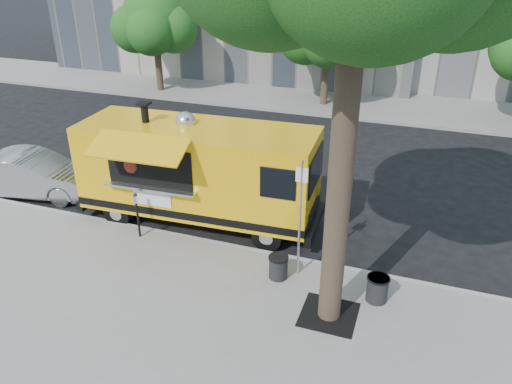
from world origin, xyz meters
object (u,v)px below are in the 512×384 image
far_tree_a (155,20)px  food_truck (197,171)px  trash_bin_left (278,266)px  trash_bin_right (377,288)px  far_tree_b (328,27)px  sedan (33,174)px  sign_post (300,213)px  parking_meter (137,210)px

far_tree_a → food_truck: size_ratio=0.76×
trash_bin_left → trash_bin_right: (2.35, -0.08, 0.02)m
far_tree_a → far_tree_b: (9.00, 0.40, 0.06)m
far_tree_b → trash_bin_right: (4.50, -14.64, -3.35)m
sedan → trash_bin_right: size_ratio=6.96×
far_tree_a → far_tree_b: bearing=2.5°
food_truck → sedan: 5.86m
far_tree_a → sedan: far_tree_a is taller
far_tree_a → trash_bin_left: bearing=-51.8°
sedan → trash_bin_left: bearing=-111.7°
far_tree_a → trash_bin_right: (13.50, -14.24, -3.29)m
sign_post → trash_bin_left: bearing=-141.8°
sedan → trash_bin_left: size_ratio=7.37×
trash_bin_left → sign_post: bearing=38.2°
far_tree_a → trash_bin_right: far_tree_a is taller
parking_meter → trash_bin_left: bearing=-7.1°
food_truck → trash_bin_left: food_truck is taller
far_tree_b → sedan: 14.70m
parking_meter → sign_post: bearing=-2.5°
far_tree_a → food_truck: 14.68m
sign_post → trash_bin_right: (1.95, -0.39, -1.37)m
far_tree_b → food_truck: size_ratio=0.78×
trash_bin_left → sedan: bearing=168.1°
far_tree_a → sign_post: (11.55, -13.85, -1.93)m
far_tree_a → trash_bin_left: far_tree_a is taller
trash_bin_right → food_truck: bearing=158.2°
food_truck → sedan: size_ratio=1.64×
far_tree_a → sign_post: bearing=-50.2°
far_tree_a → trash_bin_left: size_ratio=9.13×
far_tree_b → sign_post: bearing=-79.9°
parking_meter → food_truck: bearing=55.7°
parking_meter → trash_bin_right: 6.55m
parking_meter → trash_bin_left: (4.15, -0.51, -0.52)m
parking_meter → food_truck: size_ratio=0.19×
far_tree_b → trash_bin_left: 15.10m
far_tree_a → parking_meter: bearing=-62.9°
food_truck → far_tree_a: bearing=121.0°
parking_meter → food_truck: 2.01m
sedan → trash_bin_left: 9.06m
parking_meter → sedan: size_ratio=0.31×
trash_bin_right → far_tree_b: bearing=107.1°
trash_bin_right → sedan: bearing=170.2°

